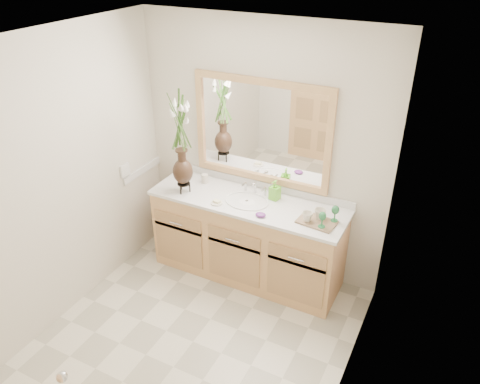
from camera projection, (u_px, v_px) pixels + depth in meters
The scene contains 22 objects.
floor at pixel (193, 342), 3.87m from camera, with size 2.60×2.60×0.00m, color beige.
ceiling at pixel (173, 45), 2.70m from camera, with size 2.40×2.60×0.02m, color white.
wall_back at pixel (262, 152), 4.30m from camera, with size 2.40×0.02×2.40m, color beige.
wall_front at pixel (39, 348), 2.28m from camera, with size 2.40×0.02×2.40m, color beige.
wall_left at pixel (59, 183), 3.76m from camera, with size 0.02×2.60×2.40m, color beige.
wall_right at pixel (353, 269), 2.81m from camera, with size 0.02×2.60×2.40m, color beige.
vanity at pixel (247, 239), 4.47m from camera, with size 1.80×0.55×0.80m.
counter at pixel (248, 202), 4.27m from camera, with size 1.84×0.57×0.03m, color white.
sink at pixel (247, 206), 4.27m from camera, with size 0.38×0.34×0.23m.
mirror at pixel (261, 132), 4.18m from camera, with size 1.32×0.04×0.97m.
switch_plate at pixel (125, 170), 4.46m from camera, with size 0.02×0.12×0.12m, color white.
door at pixel (9, 353), 2.50m from camera, with size 0.80×0.03×2.00m, color tan.
flower_vase at pixel (180, 131), 4.10m from camera, with size 0.22×0.22×0.89m.
tumbler at pixel (205, 179), 4.54m from camera, with size 0.07×0.07×0.09m, color beige.
soap_dish at pixel (217, 203), 4.20m from camera, with size 0.11×0.11×0.03m.
soap_bottle at pixel (275, 191), 4.24m from camera, with size 0.08×0.08×0.17m, color #67C82F.
purple_dish at pixel (261, 215), 4.01m from camera, with size 0.09×0.07×0.03m, color #67297D.
tray at pixel (317, 222), 3.93m from camera, with size 0.32×0.21×0.02m, color brown.
mug_left at pixel (307, 216), 3.91m from camera, with size 0.09×0.08×0.09m, color beige.
mug_right at pixel (320, 214), 3.93m from camera, with size 0.10×0.09×0.10m, color beige.
goblet_front at pixel (322, 217), 3.80m from camera, with size 0.06×0.06×0.14m.
goblet_back at pixel (335, 211), 3.88m from camera, with size 0.06×0.06×0.14m.
Camera 1 is at (1.60, -2.30, 2.98)m, focal length 35.00 mm.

